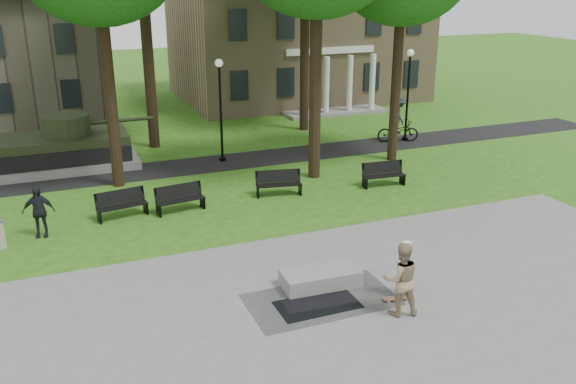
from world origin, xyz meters
name	(u,v)px	position (x,y,z in m)	size (l,w,h in m)	color
ground	(325,275)	(0.00, 0.00, 0.00)	(120.00, 120.00, 0.00)	#2B5413
plaza	(422,373)	(0.00, -5.00, 0.01)	(22.00, 16.00, 0.02)	gray
footpath	(214,163)	(0.00, 12.00, 0.01)	(44.00, 2.60, 0.01)	black
building_right	(296,34)	(10.00, 26.00, 4.34)	(17.00, 12.00, 8.60)	#9E8460
lamp_mid	(220,102)	(0.50, 12.30, 2.79)	(0.36, 0.36, 4.73)	black
lamp_right	(408,87)	(10.50, 12.30, 2.79)	(0.36, 0.36, 4.73)	black
tank_monument	(62,149)	(-6.46, 14.00, 0.86)	(7.45, 3.40, 2.40)	gray
puddle	(318,305)	(-0.92, -1.48, 0.02)	(2.20, 1.20, 0.00)	black
concrete_block	(321,278)	(-0.38, -0.52, 0.24)	(2.20, 1.00, 0.45)	gray
skateboard	(397,299)	(1.17, -2.07, 0.06)	(0.78, 0.20, 0.07)	brown
skateboarder	(404,268)	(1.41, -1.91, 0.85)	(0.60, 0.40, 1.66)	silver
friend_watching	(401,279)	(0.85, -2.65, 1.01)	(0.96, 0.75, 1.98)	#998663
pedestrian_walker	(39,212)	(-7.59, 6.13, 0.88)	(1.03, 0.43, 1.76)	black
cyclist	(398,124)	(9.97, 12.19, 0.96)	(2.29, 1.37, 2.34)	black
park_bench_0	(122,203)	(-4.83, 6.86, 0.52)	(1.85, 0.82, 1.00)	black
park_bench_1	(180,198)	(-2.76, 6.67, 0.52)	(1.84, 0.76, 1.00)	black
park_bench_2	(278,182)	(1.22, 6.93, 0.52)	(1.85, 0.86, 1.00)	black
park_bench_3	(383,173)	(5.66, 6.37, 0.52)	(1.83, 0.69, 1.00)	black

